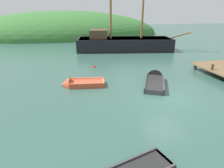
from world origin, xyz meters
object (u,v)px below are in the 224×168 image
(rowboat_far, at_px, (79,84))
(buoy_red, at_px, (94,67))
(rowboat_near_dock, at_px, (155,81))
(sailing_ship, at_px, (123,46))

(rowboat_far, relative_size, buoy_red, 9.92)
(rowboat_far, bearing_deg, rowboat_near_dock, -178.42)
(sailing_ship, bearing_deg, rowboat_far, -109.52)
(sailing_ship, distance_m, rowboat_near_dock, 12.36)
(rowboat_far, relative_size, rowboat_near_dock, 0.78)
(sailing_ship, height_order, rowboat_far, sailing_ship)
(sailing_ship, relative_size, rowboat_far, 4.75)
(rowboat_near_dock, bearing_deg, buoy_red, 63.22)
(sailing_ship, bearing_deg, buoy_red, -114.47)
(rowboat_far, distance_m, rowboat_near_dock, 5.52)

